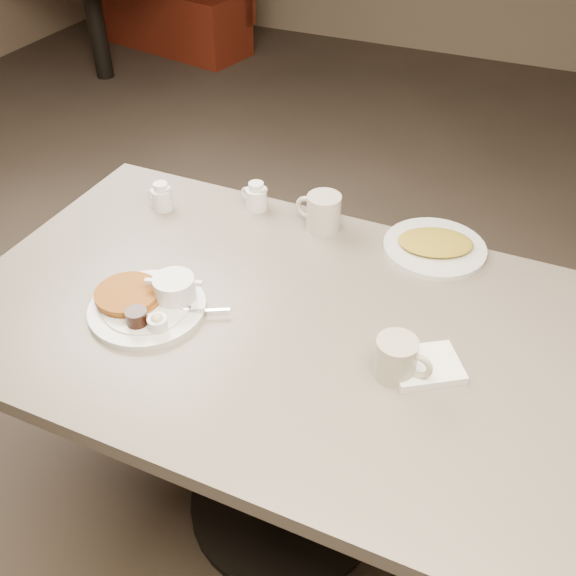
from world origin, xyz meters
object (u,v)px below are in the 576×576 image
at_px(main_plate, 150,301).
at_px(hash_plate, 435,246).
at_px(coffee_mug_far, 322,212).
at_px(diner_table, 285,369).
at_px(creamer_right, 256,197).
at_px(creamer_left, 162,197).
at_px(coffee_mug_near, 397,358).

bearing_deg(main_plate, hash_plate, 42.22).
bearing_deg(coffee_mug_far, main_plate, -117.04).
relative_size(diner_table, coffee_mug_far, 11.21).
height_order(diner_table, creamer_right, creamer_right).
height_order(coffee_mug_far, creamer_left, coffee_mug_far).
relative_size(coffee_mug_far, creamer_left, 1.55).
relative_size(diner_table, creamer_right, 16.73).
xyz_separation_m(diner_table, main_plate, (-0.29, -0.10, 0.19)).
distance_m(main_plate, creamer_right, 0.48).
bearing_deg(diner_table, creamer_left, 150.94).
height_order(creamer_left, creamer_right, same).
xyz_separation_m(main_plate, creamer_left, (-0.21, 0.37, 0.01)).
bearing_deg(coffee_mug_near, creamer_left, 156.13).
bearing_deg(main_plate, creamer_right, 86.19).
bearing_deg(coffee_mug_near, coffee_mug_far, 127.51).
distance_m(diner_table, creamer_right, 0.51).
relative_size(creamer_left, creamer_right, 0.96).
distance_m(main_plate, coffee_mug_near, 0.57).
bearing_deg(hash_plate, coffee_mug_near, -85.97).
distance_m(coffee_mug_near, coffee_mug_far, 0.55).
bearing_deg(creamer_left, main_plate, -61.14).
bearing_deg(diner_table, coffee_mug_far, 98.52).
relative_size(coffee_mug_near, creamer_right, 1.38).
bearing_deg(coffee_mug_near, main_plate, -176.92).
xyz_separation_m(coffee_mug_far, creamer_right, (-0.20, 0.02, -0.01)).
bearing_deg(main_plate, coffee_mug_near, 3.08).
height_order(diner_table, hash_plate, hash_plate).
bearing_deg(coffee_mug_near, diner_table, 166.53).
height_order(coffee_mug_near, hash_plate, coffee_mug_near).
height_order(diner_table, main_plate, main_plate).
height_order(coffee_mug_near, coffee_mug_far, coffee_mug_far).
relative_size(main_plate, coffee_mug_far, 2.63).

